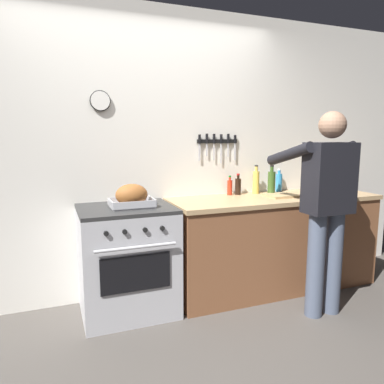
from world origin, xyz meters
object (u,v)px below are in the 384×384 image
object	(u,v)px
bottle_olive_oil	(271,182)
bottle_hot_sauce	(230,187)
bottle_dish_soap	(279,182)
roasting_pan	(132,196)
stove	(128,260)
cutting_board	(284,195)
bottle_soy_sauce	(238,186)
person_cook	(326,201)
bottle_cooking_oil	(256,182)

from	to	relation	value
bottle_olive_oil	bottle_hot_sauce	world-z (taller)	bottle_olive_oil
bottle_dish_soap	bottle_hot_sauce	world-z (taller)	bottle_dish_soap
bottle_hot_sauce	roasting_pan	bearing A→B (deg)	-166.06
stove	bottle_hot_sauce	xyz separation A→B (m)	(1.06, 0.23, 0.53)
stove	bottle_olive_oil	bearing A→B (deg)	4.51
stove	bottle_olive_oil	size ratio (longest dim) A/B	3.13
cutting_board	bottle_soy_sauce	size ratio (longest dim) A/B	1.75
bottle_olive_oil	bottle_soy_sauce	bearing A→B (deg)	160.99
stove	person_cook	size ratio (longest dim) A/B	0.54
person_cook	bottle_olive_oil	distance (m)	0.72
bottle_olive_oil	person_cook	bearing A→B (deg)	-86.19
bottle_cooking_oil	bottle_hot_sauce	size ratio (longest dim) A/B	1.51
stove	person_cook	world-z (taller)	person_cook
bottle_cooking_oil	bottle_soy_sauce	xyz separation A→B (m)	(-0.20, 0.00, -0.03)
roasting_pan	person_cook	bearing A→B (deg)	-21.83
bottle_hot_sauce	cutting_board	bearing A→B (deg)	-29.54
roasting_pan	bottle_cooking_oil	bearing A→B (deg)	10.32
cutting_board	bottle_cooking_oil	bearing A→B (deg)	125.22
person_cook	bottle_dish_soap	distance (m)	0.86
cutting_board	bottle_olive_oil	size ratio (longest dim) A/B	1.25
person_cook	bottle_soy_sauce	distance (m)	0.90
cutting_board	bottle_dish_soap	size ratio (longest dim) A/B	1.53
cutting_board	bottle_dish_soap	world-z (taller)	bottle_dish_soap
roasting_pan	bottle_hot_sauce	xyz separation A→B (m)	(1.01, 0.25, -0.01)
bottle_cooking_oil	bottle_hot_sauce	world-z (taller)	bottle_cooking_oil
stove	bottle_soy_sauce	xyz separation A→B (m)	(1.14, 0.22, 0.54)
bottle_olive_oil	bottle_dish_soap	world-z (taller)	bottle_olive_oil
cutting_board	bottle_soy_sauce	distance (m)	0.45
bottle_dish_soap	stove	bearing A→B (deg)	-171.32
stove	cutting_board	size ratio (longest dim) A/B	2.50
bottle_olive_oil	bottle_dish_soap	size ratio (longest dim) A/B	1.22
cutting_board	bottle_cooking_oil	world-z (taller)	bottle_cooking_oil
roasting_pan	bottle_dish_soap	xyz separation A→B (m)	(1.59, 0.27, 0.01)
bottle_cooking_oil	bottle_dish_soap	xyz separation A→B (m)	(0.29, 0.03, -0.02)
bottle_soy_sauce	bottle_hot_sauce	world-z (taller)	bottle_soy_sauce
bottle_dish_soap	bottle_cooking_oil	bearing A→B (deg)	-173.98
stove	roasting_pan	xyz separation A→B (m)	(0.04, -0.02, 0.54)
roasting_pan	bottle_cooking_oil	distance (m)	1.32
bottle_dish_soap	bottle_olive_oil	bearing A→B (deg)	-142.96
cutting_board	bottle_soy_sauce	bearing A→B (deg)	146.57
cutting_board	bottle_olive_oil	distance (m)	0.18
roasting_pan	bottle_soy_sauce	world-z (taller)	bottle_soy_sauce
bottle_hot_sauce	stove	bearing A→B (deg)	-167.53
cutting_board	person_cook	bearing A→B (deg)	-91.05
bottle_hot_sauce	person_cook	bearing A→B (deg)	-62.13
bottle_soy_sauce	bottle_olive_oil	bearing A→B (deg)	-19.01
roasting_pan	bottle_olive_oil	xyz separation A→B (m)	(1.41, 0.13, 0.03)
bottle_cooking_oil	roasting_pan	bearing A→B (deg)	-169.68
person_cook	cutting_board	distance (m)	0.58
bottle_dish_soap	bottle_soy_sauce	bearing A→B (deg)	-176.76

